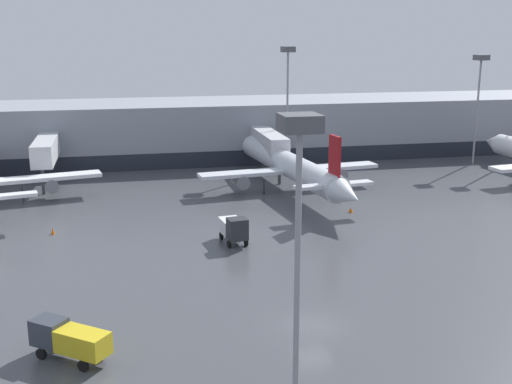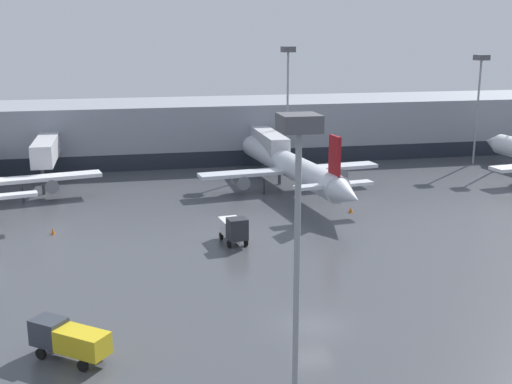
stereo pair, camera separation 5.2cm
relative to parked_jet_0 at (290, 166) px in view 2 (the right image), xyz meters
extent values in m
plane|color=#424449|center=(-8.63, -37.96, -3.11)|extent=(320.00, 320.00, 0.00)
cube|color=gray|center=(-8.63, 24.04, 1.39)|extent=(160.00, 16.00, 9.00)
cube|color=#1E232D|center=(-8.63, 15.99, -1.91)|extent=(156.80, 0.10, 2.40)
cube|color=#BCBCC1|center=(-0.54, 9.43, 1.49)|extent=(2.60, 13.22, 2.80)
cylinder|color=#3F4247|center=(-0.54, 3.42, -1.51)|extent=(0.44, 0.44, 3.20)
cube|color=#BCBCC1|center=(-30.41, 9.83, 1.49)|extent=(2.60, 12.42, 2.80)
cylinder|color=#3F4247|center=(-30.41, 4.22, -1.51)|extent=(0.44, 0.44, 3.20)
cylinder|color=silver|center=(-0.08, 0.69, 0.07)|extent=(6.36, 29.21, 3.06)
cone|color=silver|center=(-1.93, 16.79, 0.07)|extent=(3.27, 3.67, 2.90)
cone|color=silver|center=(1.84, -16.02, 0.07)|extent=(3.26, 4.87, 2.75)
cube|color=silver|center=(0.00, -0.03, -0.54)|extent=(23.75, 5.27, 0.44)
cube|color=silver|center=(1.45, -12.58, 0.38)|extent=(9.08, 2.47, 0.35)
cube|color=maroon|center=(1.45, -12.58, 3.37)|extent=(0.62, 2.36, 4.77)
cylinder|color=slate|center=(-6.57, -0.78, -1.47)|extent=(2.00, 3.02, 1.68)
cylinder|color=slate|center=(6.57, 0.73, -1.47)|extent=(2.00, 3.02, 1.68)
cylinder|color=#2D2D33|center=(-1.16, 10.07, -2.21)|extent=(0.20, 0.20, 1.80)
cylinder|color=#2D2D33|center=(-3.67, -1.18, -2.21)|extent=(0.20, 0.20, 1.80)
cylinder|color=#2D2D33|center=(3.84, -0.32, -2.21)|extent=(0.20, 0.20, 1.80)
cone|color=white|center=(35.62, 11.65, -0.13)|extent=(3.17, 3.57, 2.84)
cylinder|color=slate|center=(-29.26, 1.52, -1.30)|extent=(2.13, 3.03, 1.61)
cylinder|color=#2D2D33|center=(-32.31, 0.25, -2.13)|extent=(0.20, 0.20, 1.96)
cube|color=gold|center=(-23.73, -39.97, -1.72)|extent=(3.57, 3.30, 1.38)
cube|color=#333842|center=(-25.79, -38.34, -1.58)|extent=(2.53, 2.45, 1.65)
cylinder|color=black|center=(-26.31, -38.87, -2.76)|extent=(0.70, 0.63, 0.70)
cylinder|color=black|center=(-25.40, -37.71, -2.76)|extent=(0.70, 0.63, 0.70)
cylinder|color=black|center=(-23.74, -40.90, -2.76)|extent=(0.70, 0.63, 0.70)
cylinder|color=black|center=(-22.83, -39.75, -2.76)|extent=(0.70, 0.63, 0.70)
cube|color=silver|center=(-10.89, -18.38, -1.72)|extent=(2.16, 2.77, 1.38)
cube|color=#26282D|center=(-10.62, -20.42, -1.40)|extent=(1.94, 1.78, 2.02)
cylinder|color=black|center=(-9.79, -20.38, -2.76)|extent=(0.34, 0.73, 0.70)
cylinder|color=black|center=(-11.44, -20.59, -2.76)|extent=(0.34, 0.73, 0.70)
cylinder|color=black|center=(-10.12, -17.82, -2.76)|extent=(0.34, 0.73, 0.70)
cylinder|color=black|center=(-11.77, -18.03, -2.76)|extent=(0.34, 0.73, 0.70)
cone|color=orange|center=(3.89, -11.54, -2.82)|extent=(0.51, 0.51, 0.58)
cone|color=orange|center=(-27.88, -12.88, -2.78)|extent=(0.41, 0.41, 0.65)
cylinder|color=gray|center=(-12.97, -48.86, 4.46)|extent=(0.30, 0.30, 15.13)
cube|color=#4C4C51|center=(-12.97, -48.86, 12.42)|extent=(1.80, 1.80, 0.80)
cylinder|color=gray|center=(3.00, 12.98, 5.28)|extent=(0.30, 0.30, 16.77)
cube|color=#4C4C51|center=(3.00, 12.98, 14.06)|extent=(1.80, 1.80, 0.80)
cylinder|color=gray|center=(31.81, 10.51, 4.64)|extent=(0.30, 0.30, 15.50)
cube|color=#4C4C51|center=(31.81, 10.51, 12.79)|extent=(1.80, 1.80, 0.80)
camera|label=1|loc=(-20.97, -76.56, 16.38)|focal=45.00mm
camera|label=2|loc=(-20.92, -76.57, 16.38)|focal=45.00mm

